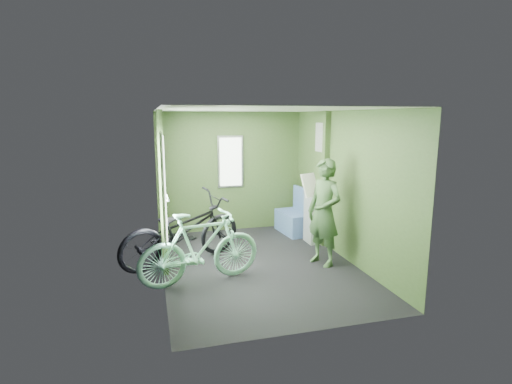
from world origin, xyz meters
TOP-DOWN VIEW (x-y plane):
  - room at (-0.04, 0.04)m, footprint 4.00×4.02m
  - bicycle_black at (-1.08, 0.34)m, footprint 2.20×1.64m
  - bicycle_mint at (-0.92, -0.48)m, footprint 1.75×0.89m
  - passenger at (0.96, -0.22)m, footprint 0.59×0.75m
  - waste_box at (1.26, 0.80)m, footprint 0.26×0.37m
  - bench_seat at (1.14, 1.45)m, footprint 0.54×0.86m

SIDE VIEW (x-z plane):
  - bicycle_black at x=-1.08m, z-range -0.58..0.58m
  - bicycle_mint at x=-0.92m, z-range -0.53..0.53m
  - bench_seat at x=1.14m, z-range -0.18..0.69m
  - waste_box at x=1.26m, z-range 0.00..0.89m
  - passenger at x=0.96m, z-range 0.00..1.61m
  - room at x=-0.04m, z-range 0.28..2.59m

